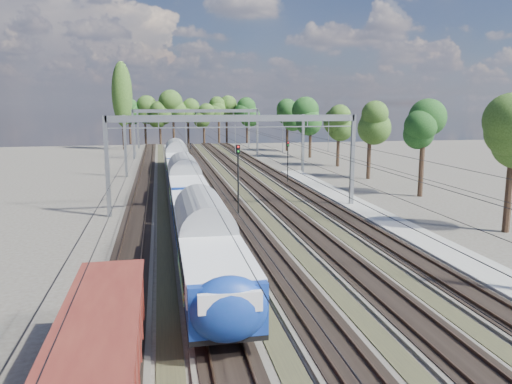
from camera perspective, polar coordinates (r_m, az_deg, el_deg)
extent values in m
plane|color=#47423A|center=(19.78, 11.82, -20.68)|extent=(220.00, 220.00, 0.00)
cube|color=#47423A|center=(61.43, -12.79, 0.49)|extent=(3.00, 130.00, 0.15)
cube|color=black|center=(61.42, -12.80, 0.58)|extent=(2.50, 130.00, 0.06)
cube|color=#473326|center=(61.43, -13.47, 0.65)|extent=(0.08, 130.00, 0.14)
cube|color=#473326|center=(61.38, -12.13, 0.70)|extent=(0.08, 130.00, 0.14)
cube|color=#47423A|center=(61.44, -8.60, 0.63)|extent=(3.00, 130.00, 0.15)
cube|color=black|center=(61.43, -8.60, 0.72)|extent=(2.50, 130.00, 0.06)
cube|color=#473326|center=(61.39, -9.27, 0.79)|extent=(0.08, 130.00, 0.14)
cube|color=#473326|center=(61.44, -7.93, 0.84)|extent=(0.08, 130.00, 0.14)
cube|color=#47423A|center=(61.78, -4.42, 0.77)|extent=(3.00, 130.00, 0.15)
cube|color=black|center=(61.77, -4.43, 0.86)|extent=(2.50, 130.00, 0.06)
cube|color=#473326|center=(61.67, -5.09, 0.93)|extent=(0.08, 130.00, 0.14)
cube|color=#473326|center=(61.84, -3.76, 0.97)|extent=(0.08, 130.00, 0.14)
cube|color=#47423A|center=(62.44, -0.32, 0.90)|extent=(3.00, 130.00, 0.15)
cube|color=black|center=(62.43, -0.32, 0.99)|extent=(2.50, 130.00, 0.06)
cube|color=#473326|center=(62.29, -0.97, 1.06)|extent=(0.08, 130.00, 0.14)
cube|color=#473326|center=(62.55, 0.33, 1.10)|extent=(0.08, 130.00, 0.14)
cube|color=#47423A|center=(63.42, 3.68, 1.02)|extent=(3.00, 130.00, 0.15)
cube|color=black|center=(63.40, 3.68, 1.11)|extent=(2.50, 130.00, 0.06)
cube|color=#473326|center=(63.21, 3.05, 1.18)|extent=(0.08, 130.00, 0.14)
cube|color=#473326|center=(63.57, 4.31, 1.21)|extent=(0.08, 130.00, 0.14)
cube|color=#2E2A1E|center=(61.41, -10.69, 0.52)|extent=(1.10, 130.00, 0.05)
cube|color=#2E2A1E|center=(61.58, -6.50, 0.66)|extent=(1.10, 130.00, 0.05)
cube|color=#2E2A1E|center=(62.08, -2.36, 0.79)|extent=(1.10, 130.00, 0.05)
cube|color=#2E2A1E|center=(62.90, 1.70, 0.92)|extent=(1.10, 130.00, 0.05)
cube|color=gray|center=(41.48, 16.53, -4.14)|extent=(3.00, 70.00, 0.30)
cube|color=gray|center=(46.15, -16.65, 2.76)|extent=(0.35, 0.35, 9.00)
cube|color=gray|center=(49.46, 10.95, 3.47)|extent=(0.35, 0.35, 9.00)
cube|color=gray|center=(46.12, -2.40, 8.41)|extent=(23.00, 0.35, 0.60)
cube|color=gray|center=(93.86, -13.85, 6.41)|extent=(0.35, 0.35, 9.00)
cube|color=gray|center=(95.53, 0.15, 6.76)|extent=(0.35, 0.35, 9.00)
cube|color=gray|center=(93.84, -6.84, 9.20)|extent=(23.00, 0.35, 0.60)
cube|color=gray|center=(70.97, -14.71, 5.07)|extent=(0.35, 0.35, 8.50)
cube|color=gray|center=(115.82, -13.33, 6.95)|extent=(0.35, 0.35, 8.50)
cube|color=gray|center=(73.78, 5.38, 5.54)|extent=(0.35, 0.35, 8.50)
cube|color=gray|center=(117.56, -0.82, 7.26)|extent=(0.35, 0.35, 8.50)
cylinder|color=black|center=(60.79, -12.99, 5.54)|extent=(0.03, 130.00, 0.03)
cylinder|color=black|center=(60.72, -13.03, 6.58)|extent=(0.03, 130.00, 0.03)
cylinder|color=black|center=(60.80, -8.73, 5.68)|extent=(0.03, 130.00, 0.03)
cylinder|color=black|center=(60.73, -8.76, 6.72)|extent=(0.03, 130.00, 0.03)
cylinder|color=black|center=(61.14, -4.49, 5.79)|extent=(0.03, 130.00, 0.03)
cylinder|color=black|center=(61.07, -4.51, 6.82)|extent=(0.03, 130.00, 0.03)
cylinder|color=black|center=(61.81, -0.32, 5.87)|extent=(0.03, 130.00, 0.03)
cylinder|color=black|center=(61.74, -0.32, 6.89)|extent=(0.03, 130.00, 0.03)
cylinder|color=black|center=(62.79, 3.74, 5.91)|extent=(0.03, 130.00, 0.03)
cylinder|color=black|center=(62.72, 3.75, 6.92)|extent=(0.03, 130.00, 0.03)
cylinder|color=black|center=(128.72, -14.20, 6.73)|extent=(0.56, 0.56, 6.39)
sphere|color=#163E17|center=(128.54, -14.30, 9.01)|extent=(4.60, 4.60, 4.60)
cylinder|color=black|center=(128.97, -12.79, 6.98)|extent=(0.56, 0.56, 7.23)
sphere|color=#163E17|center=(128.81, -12.89, 9.55)|extent=(4.82, 4.82, 4.82)
cylinder|color=black|center=(128.98, -10.78, 7.08)|extent=(0.56, 0.56, 7.34)
sphere|color=#163E17|center=(128.82, -10.87, 9.69)|extent=(4.69, 4.69, 4.69)
cylinder|color=black|center=(127.84, -9.28, 6.96)|extent=(0.56, 0.56, 6.72)
sphere|color=#163E17|center=(127.67, -9.34, 9.37)|extent=(5.18, 5.18, 5.18)
cylinder|color=black|center=(129.11, -7.75, 7.19)|extent=(0.56, 0.56, 7.42)
sphere|color=#163E17|center=(128.95, -7.81, 9.82)|extent=(4.96, 4.96, 4.96)
cylinder|color=black|center=(127.29, -6.17, 6.83)|extent=(0.56, 0.56, 5.88)
sphere|color=#163E17|center=(127.11, -6.21, 8.95)|extent=(5.13, 5.13, 5.13)
cylinder|color=black|center=(129.38, -4.91, 7.03)|extent=(0.56, 0.56, 6.46)
sphere|color=#163E17|center=(129.21, -4.95, 9.32)|extent=(4.76, 4.76, 4.76)
cylinder|color=black|center=(128.51, -2.77, 6.86)|extent=(0.56, 0.56, 5.65)
sphere|color=#163E17|center=(128.33, -2.79, 8.87)|extent=(4.90, 4.90, 4.90)
cylinder|color=black|center=(128.62, -1.08, 6.95)|extent=(0.56, 0.56, 6.01)
sphere|color=#163E17|center=(128.45, -1.09, 9.09)|extent=(4.47, 4.47, 4.47)
cylinder|color=black|center=(44.64, 26.17, 0.25)|extent=(0.56, 0.56, 6.45)
sphere|color=#163E17|center=(44.15, 26.69, 6.86)|extent=(4.12, 4.12, 4.12)
cylinder|color=black|center=(54.01, 19.21, 1.96)|extent=(0.56, 0.56, 5.88)
sphere|color=#163E17|center=(53.60, 19.50, 6.95)|extent=(3.75, 3.75, 3.75)
cylinder|color=black|center=(69.53, 13.14, 4.21)|extent=(0.56, 0.56, 6.50)
sphere|color=#163E17|center=(69.21, 13.32, 8.50)|extent=(4.95, 4.95, 4.95)
cylinder|color=black|center=(79.85, 8.45, 4.98)|extent=(0.56, 0.56, 6.17)
sphere|color=#163E17|center=(79.57, 8.54, 8.52)|extent=(4.28, 4.28, 4.28)
cylinder|color=black|center=(93.39, 5.85, 5.71)|extent=(0.56, 0.56, 6.00)
sphere|color=#163E17|center=(93.15, 5.90, 8.65)|extent=(4.88, 4.88, 4.88)
cylinder|color=black|center=(107.26, 3.81, 6.32)|extent=(0.56, 0.56, 6.08)
sphere|color=#163E17|center=(107.05, 3.84, 8.92)|extent=(3.59, 3.59, 3.59)
cylinder|color=black|center=(113.86, -14.97, 8.72)|extent=(0.70, 0.70, 16.00)
ellipsoid|color=#274416|center=(113.86, -15.07, 10.73)|extent=(4.40, 4.40, 14.08)
cube|color=black|center=(23.06, -4.21, -14.11)|extent=(2.20, 3.29, 0.88)
cube|color=black|center=(37.56, -7.00, -4.55)|extent=(2.20, 3.29, 0.88)
cube|color=navy|center=(29.73, -6.01, -5.17)|extent=(3.07, 21.96, 2.09)
cube|color=silver|center=(29.59, -6.03, -4.14)|extent=(3.16, 21.08, 1.04)
cube|color=black|center=(29.76, -2.97, -4.02)|extent=(0.04, 18.67, 0.77)
cube|color=#E89F0C|center=(25.30, -5.02, -9.22)|extent=(3.18, 6.15, 0.77)
cylinder|color=gray|center=(29.48, -6.05, -3.21)|extent=(3.12, 21.96, 3.12)
cube|color=black|center=(44.55, -7.66, -2.24)|extent=(2.20, 3.29, 0.88)
cube|color=black|center=(59.64, -8.54, 0.87)|extent=(2.20, 3.29, 0.88)
cube|color=navy|center=(51.80, -8.21, 1.33)|extent=(3.07, 21.96, 2.09)
cube|color=silver|center=(51.72, -8.22, 1.93)|extent=(3.16, 21.08, 1.04)
cube|color=black|center=(51.82, -6.46, 1.98)|extent=(0.04, 18.67, 0.77)
cube|color=#E89F0C|center=(47.13, -7.89, -0.21)|extent=(3.18, 6.15, 0.77)
cylinder|color=gray|center=(51.65, -8.23, 2.47)|extent=(3.12, 21.96, 3.12)
cube|color=black|center=(66.74, -8.81, 1.84)|extent=(2.20, 3.29, 0.88)
cube|color=black|center=(81.98, -9.24, 3.34)|extent=(2.20, 3.29, 0.88)
cube|color=navy|center=(74.16, -9.08, 3.93)|extent=(3.07, 21.96, 2.09)
cube|color=silver|center=(74.11, -9.09, 4.35)|extent=(3.16, 21.08, 1.04)
cube|color=black|center=(74.18, -7.86, 4.39)|extent=(0.04, 18.67, 0.77)
cube|color=#E89F0C|center=(69.43, -8.93, 3.06)|extent=(3.18, 6.15, 0.77)
cylinder|color=gray|center=(74.06, -9.10, 4.73)|extent=(3.12, 21.96, 3.12)
ellipsoid|color=navy|center=(19.57, -3.17, -13.23)|extent=(3.12, 1.71, 2.66)
cube|color=black|center=(21.91, -16.03, -16.32)|extent=(1.78, 2.32, 0.62)
cube|color=#521A15|center=(17.29, -17.59, -17.80)|extent=(2.41, 12.48, 2.32)
cube|color=#521A15|center=(16.77, -17.82, -14.15)|extent=(2.59, 12.48, 0.11)
imported|color=black|center=(109.80, -7.46, 5.17)|extent=(0.53, 0.66, 1.58)
cylinder|color=black|center=(45.07, -2.04, 0.84)|extent=(0.16, 0.16, 5.62)
cube|color=black|center=(44.66, -2.07, 4.90)|extent=(0.44, 0.34, 0.79)
sphere|color=red|center=(44.50, -2.04, 5.17)|extent=(0.18, 0.18, 0.18)
sphere|color=#0C9919|center=(44.54, -2.04, 4.66)|extent=(0.18, 0.18, 0.18)
cylinder|color=black|center=(63.47, 3.64, 3.10)|extent=(0.13, 0.13, 4.69)
cube|color=black|center=(63.20, 3.67, 5.51)|extent=(0.33, 0.21, 0.66)
sphere|color=red|center=(63.07, 3.70, 5.67)|extent=(0.15, 0.15, 0.15)
sphere|color=#0C9919|center=(63.09, 3.69, 5.37)|extent=(0.15, 0.15, 0.15)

